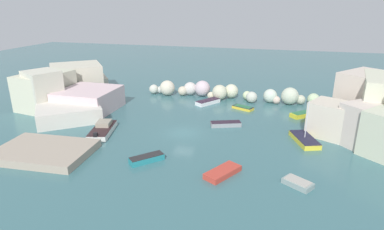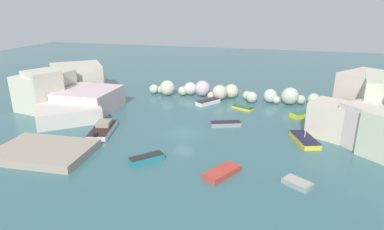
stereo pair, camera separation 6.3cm
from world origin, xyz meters
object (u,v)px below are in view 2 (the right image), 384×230
(moored_boat_3, at_px, (103,129))
(moored_boat_6, at_px, (208,102))
(moored_boat_5, at_px, (226,124))
(moored_boat_8, at_px, (301,115))
(moored_boat_0, at_px, (297,183))
(moored_boat_4, at_px, (146,159))
(moored_boat_7, at_px, (243,108))
(stone_dock, at_px, (44,151))
(moored_boat_1, at_px, (304,140))
(moored_boat_2, at_px, (222,172))
(channel_buoy, at_px, (207,102))

(moored_boat_3, distance_m, moored_boat_6, 18.17)
(moored_boat_5, relative_size, moored_boat_8, 1.24)
(moored_boat_0, bearing_deg, moored_boat_4, -149.56)
(moored_boat_0, height_order, moored_boat_7, moored_boat_0)
(moored_boat_0, bearing_deg, stone_dock, -145.08)
(moored_boat_1, bearing_deg, moored_boat_8, 159.27)
(moored_boat_6, height_order, moored_boat_8, moored_boat_8)
(stone_dock, distance_m, moored_boat_5, 21.72)
(stone_dock, relative_size, moored_boat_8, 2.93)
(moored_boat_1, height_order, moored_boat_8, moored_boat_1)
(moored_boat_6, distance_m, moored_boat_7, 5.86)
(moored_boat_7, bearing_deg, moored_boat_5, 105.25)
(moored_boat_6, xyz_separation_m, moored_boat_8, (14.07, -2.62, -0.00))
(moored_boat_3, relative_size, moored_boat_5, 1.49)
(stone_dock, bearing_deg, moored_boat_4, 7.26)
(stone_dock, height_order, moored_boat_4, stone_dock)
(moored_boat_2, relative_size, moored_boat_3, 0.67)
(moored_boat_2, height_order, moored_boat_6, moored_boat_6)
(moored_boat_1, bearing_deg, moored_boat_7, -161.73)
(moored_boat_6, relative_size, moored_boat_7, 1.26)
(channel_buoy, relative_size, moored_boat_8, 0.19)
(channel_buoy, relative_size, moored_boat_5, 0.16)
(moored_boat_4, height_order, moored_boat_5, moored_boat_4)
(moored_boat_0, distance_m, moored_boat_4, 14.62)
(moored_boat_5, relative_size, moored_boat_7, 1.20)
(moored_boat_0, relative_size, moored_boat_7, 0.84)
(moored_boat_2, distance_m, moored_boat_8, 20.58)
(moored_boat_6, xyz_separation_m, moored_boat_7, (5.71, -1.31, -0.07))
(channel_buoy, xyz_separation_m, moored_boat_7, (5.74, -1.09, -0.07))
(channel_buoy, bearing_deg, moored_boat_8, -9.65)
(moored_boat_0, height_order, moored_boat_5, moored_boat_5)
(moored_boat_2, bearing_deg, stone_dock, 122.46)
(channel_buoy, bearing_deg, moored_boat_0, -59.08)
(moored_boat_3, relative_size, moored_boat_6, 1.42)
(moored_boat_4, xyz_separation_m, moored_boat_7, (7.42, 19.69, -0.08))
(moored_boat_4, bearing_deg, moored_boat_3, -81.36)
(moored_boat_1, bearing_deg, moored_boat_3, -101.97)
(moored_boat_1, height_order, moored_boat_5, moored_boat_1)
(moored_boat_1, xyz_separation_m, moored_boat_5, (-9.62, 2.69, -0.02))
(moored_boat_5, bearing_deg, stone_dock, 17.58)
(moored_boat_0, distance_m, moored_boat_3, 23.78)
(moored_boat_7, relative_size, moored_boat_8, 1.03)
(moored_boat_6, relative_size, moored_boat_8, 1.30)
(moored_boat_0, xyz_separation_m, moored_boat_1, (1.10, 10.06, 0.06))
(channel_buoy, xyz_separation_m, moored_boat_0, (12.92, -21.57, -0.04))
(moored_boat_3, relative_size, moored_boat_4, 1.83)
(moored_boat_8, bearing_deg, moored_boat_5, -7.55)
(moored_boat_2, xyz_separation_m, moored_boat_4, (-7.89, 0.62, 0.06))
(stone_dock, height_order, moored_boat_8, stone_dock)
(moored_boat_2, bearing_deg, moored_boat_6, 46.04)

